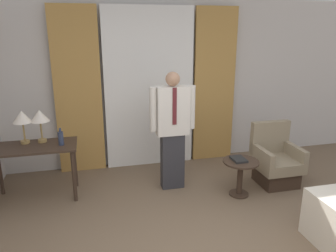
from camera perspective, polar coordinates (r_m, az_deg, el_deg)
name	(u,v)px	position (r m, az deg, el deg)	size (l,w,h in m)	color
wall_back	(148,84)	(5.45, -3.52, 7.26)	(10.00, 0.06, 2.70)	beige
curtain_sheer_center	(149,89)	(5.33, -3.25, 6.40)	(1.45, 0.06, 2.58)	white
curtain_drape_left	(78,92)	(5.25, -15.39, 5.66)	(0.71, 0.06, 2.58)	#B28442
curtain_drape_right	(214,86)	(5.64, 8.06, 6.83)	(0.71, 0.06, 2.58)	#B28442
desk	(34,154)	(4.71, -22.36, -4.58)	(1.12, 0.57, 0.75)	#38281E
table_lamp_left	(22,118)	(4.73, -24.06, 1.24)	(0.25, 0.25, 0.45)	#9E7F47
table_lamp_right	(40,117)	(4.69, -21.44, 1.44)	(0.25, 0.25, 0.45)	#9E7F47
bottle_near_edge	(61,138)	(4.56, -18.17, -2.00)	(0.07, 0.07, 0.23)	#2D3851
person	(173,127)	(4.57, 0.79, -0.19)	(0.64, 0.21, 1.69)	#2D2D33
armchair	(275,162)	(5.15, 18.19, -6.04)	(0.61, 0.61, 0.90)	#38281E
side_table	(240,172)	(4.64, 12.47, -7.79)	(0.49, 0.49, 0.51)	#38281E
book	(239,159)	(4.59, 12.20, -5.67)	(0.18, 0.24, 0.03)	black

